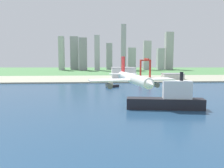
{
  "coord_description": "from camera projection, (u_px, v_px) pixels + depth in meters",
  "views": [
    {
      "loc": [
        -19.67,
        -15.56,
        51.39
      ],
      "look_at": [
        -9.42,
        159.43,
        30.14
      ],
      "focal_mm": 38.23,
      "sensor_mm": 36.0,
      "label": 1
    }
  ],
  "objects": [
    {
      "name": "water_bay",
      "position": [
        116.0,
        102.0,
        260.58
      ],
      "size": [
        840.0,
        360.0,
        0.15
      ],
      "primitive_type": "cube",
      "color": "navy",
      "rests_on": "ground"
    },
    {
      "name": "industrial_pier",
      "position": [
        107.0,
        79.0,
        508.2
      ],
      "size": [
        840.0,
        140.0,
        2.5
      ],
      "primitive_type": "cube",
      "color": "#A2A18A",
      "rests_on": "ground"
    },
    {
      "name": "ground_plane",
      "position": [
        113.0,
        94.0,
        320.05
      ],
      "size": [
        2400.0,
        2400.0,
        0.0
      ],
      "primitive_type": "plane",
      "color": "#4E844C"
    },
    {
      "name": "warehouse_annex",
      "position": [
        173.0,
        76.0,
        492.23
      ],
      "size": [
        42.19,
        27.06,
        11.65
      ],
      "color": "silver",
      "rests_on": "industrial_pier"
    },
    {
      "name": "distant_skyline",
      "position": [
        115.0,
        54.0,
        837.22
      ],
      "size": [
        406.13,
        63.87,
        155.49
      ],
      "color": "#AEB4B1",
      "rests_on": "ground"
    },
    {
      "name": "cargo_ship",
      "position": [
        169.0,
        99.0,
        226.96
      ],
      "size": [
        74.12,
        24.03,
        35.69
      ],
      "color": "black",
      "rests_on": "water_bay"
    },
    {
      "name": "port_crane_red",
      "position": [
        146.0,
        64.0,
        521.51
      ],
      "size": [
        23.51,
        44.38,
        41.99
      ],
      "color": "#B72D23",
      "rests_on": "industrial_pier"
    },
    {
      "name": "airplane_landing",
      "position": [
        133.0,
        79.0,
        90.81
      ],
      "size": [
        34.02,
        37.35,
        11.92
      ],
      "color": "white"
    },
    {
      "name": "tugboat_small",
      "position": [
        112.0,
        85.0,
        381.12
      ],
      "size": [
        21.98,
        15.4,
        11.76
      ],
      "color": "black",
      "rests_on": "water_bay"
    },
    {
      "name": "warehouse_main",
      "position": [
        123.0,
        73.0,
        514.42
      ],
      "size": [
        51.61,
        28.82,
        22.78
      ],
      "color": "silver",
      "rests_on": "industrial_pier"
    }
  ]
}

